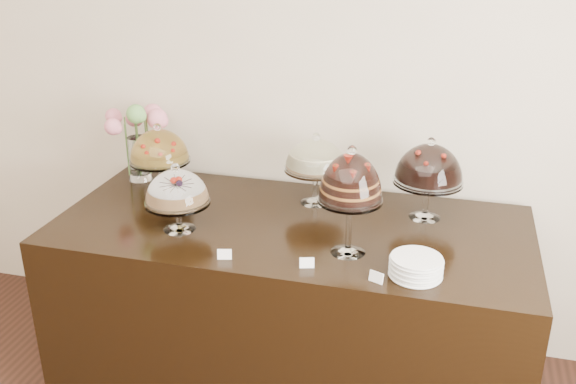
% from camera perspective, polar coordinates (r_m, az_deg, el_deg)
% --- Properties ---
extents(wall_back, '(5.00, 0.04, 3.00)m').
position_cam_1_polar(wall_back, '(3.33, 1.00, 10.79)').
color(wall_back, beige).
rests_on(wall_back, ground).
extents(display_counter, '(2.20, 1.00, 0.90)m').
position_cam_1_polar(display_counter, '(3.21, 0.24, -10.07)').
color(display_counter, black).
rests_on(display_counter, ground).
extents(cake_stand_sugar_sponge, '(0.30, 0.30, 0.32)m').
position_cam_1_polar(cake_stand_sugar_sponge, '(2.90, -9.86, 0.14)').
color(cake_stand_sugar_sponge, white).
rests_on(cake_stand_sugar_sponge, display_counter).
extents(cake_stand_choco_layer, '(0.27, 0.27, 0.48)m').
position_cam_1_polar(cake_stand_choco_layer, '(2.62, 5.59, 0.87)').
color(cake_stand_choco_layer, white).
rests_on(cake_stand_choco_layer, display_counter).
extents(cake_stand_cheesecake, '(0.31, 0.31, 0.36)m').
position_cam_1_polar(cake_stand_cheesecake, '(3.13, 2.48, 3.05)').
color(cake_stand_cheesecake, white).
rests_on(cake_stand_cheesecake, display_counter).
extents(cake_stand_dark_choco, '(0.33, 0.33, 0.40)m').
position_cam_1_polar(cake_stand_dark_choco, '(3.03, 12.43, 2.17)').
color(cake_stand_dark_choco, white).
rests_on(cake_stand_dark_choco, display_counter).
extents(cake_stand_fruit_tart, '(0.31, 0.31, 0.36)m').
position_cam_1_polar(cake_stand_fruit_tart, '(3.35, -11.39, 3.78)').
color(cake_stand_fruit_tart, white).
rests_on(cake_stand_fruit_tart, display_counter).
extents(flower_vase, '(0.36, 0.32, 0.44)m').
position_cam_1_polar(flower_vase, '(3.51, -13.11, 5.23)').
color(flower_vase, white).
rests_on(flower_vase, display_counter).
extents(plate_stack, '(0.21, 0.21, 0.08)m').
position_cam_1_polar(plate_stack, '(2.60, 11.31, -6.53)').
color(plate_stack, white).
rests_on(plate_stack, display_counter).
extents(price_card_left, '(0.06, 0.03, 0.04)m').
position_cam_1_polar(price_card_left, '(2.69, -5.67, -5.53)').
color(price_card_left, white).
rests_on(price_card_left, display_counter).
extents(price_card_right, '(0.06, 0.04, 0.04)m').
position_cam_1_polar(price_card_right, '(2.54, 7.85, -7.51)').
color(price_card_right, white).
rests_on(price_card_right, display_counter).
extents(price_card_extra, '(0.06, 0.03, 0.04)m').
position_cam_1_polar(price_card_extra, '(2.62, 1.69, -6.31)').
color(price_card_extra, white).
rests_on(price_card_extra, display_counter).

